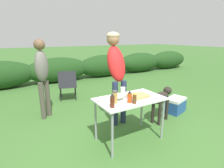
# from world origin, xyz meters

# --- Properties ---
(ground_plane) EXTENTS (60.00, 60.00, 0.00)m
(ground_plane) POSITION_xyz_m (0.00, 0.00, 0.00)
(ground_plane) COLOR #3D6B2D
(shrub_hedge) EXTENTS (14.40, 0.90, 0.94)m
(shrub_hedge) POSITION_xyz_m (-0.00, 4.62, 0.47)
(shrub_hedge) COLOR #1E4219
(shrub_hedge) RESTS_ON ground
(folding_table) EXTENTS (1.10, 0.64, 0.74)m
(folding_table) POSITION_xyz_m (0.00, 0.00, 0.66)
(folding_table) COLOR white
(folding_table) RESTS_ON ground
(food_tray) EXTENTS (0.35, 0.27, 0.06)m
(food_tray) POSITION_xyz_m (0.13, -0.05, 0.77)
(food_tray) COLOR #9E9EA3
(food_tray) RESTS_ON folding_table
(plate_stack) EXTENTS (0.23, 0.23, 0.03)m
(plate_stack) POSITION_xyz_m (-0.41, 0.10, 0.76)
(plate_stack) COLOR white
(plate_stack) RESTS_ON folding_table
(mixing_bowl) EXTENTS (0.22, 0.22, 0.09)m
(mixing_bowl) POSITION_xyz_m (-0.18, 0.08, 0.79)
(mixing_bowl) COLOR #ADBC99
(mixing_bowl) RESTS_ON folding_table
(paper_cup_stack) EXTENTS (0.08, 0.08, 0.13)m
(paper_cup_stack) POSITION_xyz_m (0.00, 0.20, 0.81)
(paper_cup_stack) COLOR white
(paper_cup_stack) RESTS_ON folding_table
(bbq_sauce_bottle) EXTENTS (0.06, 0.06, 0.21)m
(bbq_sauce_bottle) POSITION_xyz_m (-0.43, -0.18, 0.84)
(bbq_sauce_bottle) COLOR #562314
(bbq_sauce_bottle) RESTS_ON folding_table
(hot_sauce_bottle) EXTENTS (0.06, 0.06, 0.19)m
(hot_sauce_bottle) POSITION_xyz_m (-0.12, -0.15, 0.83)
(hot_sauce_bottle) COLOR #CC4214
(hot_sauce_bottle) RESTS_ON folding_table
(spice_jar) EXTENTS (0.08, 0.08, 0.19)m
(spice_jar) POSITION_xyz_m (-0.32, -0.05, 0.83)
(spice_jar) COLOR #B2893D
(spice_jar) RESTS_ON folding_table
(beer_bottle) EXTENTS (0.06, 0.06, 0.18)m
(beer_bottle) POSITION_xyz_m (-0.08, -0.22, 0.83)
(beer_bottle) COLOR brown
(beer_bottle) RESTS_ON folding_table
(standing_person_in_red_jacket) EXTENTS (0.37, 0.52, 1.79)m
(standing_person_in_red_jacket) POSITION_xyz_m (0.17, 0.70, 1.15)
(standing_person_in_red_jacket) COLOR #232D4C
(standing_person_in_red_jacket) RESTS_ON ground
(standing_person_in_navy_coat) EXTENTS (0.39, 0.38, 1.66)m
(standing_person_in_navy_coat) POSITION_xyz_m (-1.04, 1.62, 1.02)
(standing_person_in_navy_coat) COLOR #4C473D
(standing_person_in_navy_coat) RESTS_ON ground
(dog) EXTENTS (0.78, 0.37, 0.68)m
(dog) POSITION_xyz_m (0.99, 0.24, 0.47)
(dog) COLOR #28231E
(dog) RESTS_ON ground
(camp_chair_green_behind_table) EXTENTS (0.61, 0.69, 0.83)m
(camp_chair_green_behind_table) POSITION_xyz_m (-0.30, 2.43, 0.47)
(camp_chair_green_behind_table) COLOR #232328
(camp_chair_green_behind_table) RESTS_ON ground
(cooler_box) EXTENTS (0.55, 0.43, 0.34)m
(cooler_box) POSITION_xyz_m (1.59, 0.37, 0.17)
(cooler_box) COLOR #234C93
(cooler_box) RESTS_ON ground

